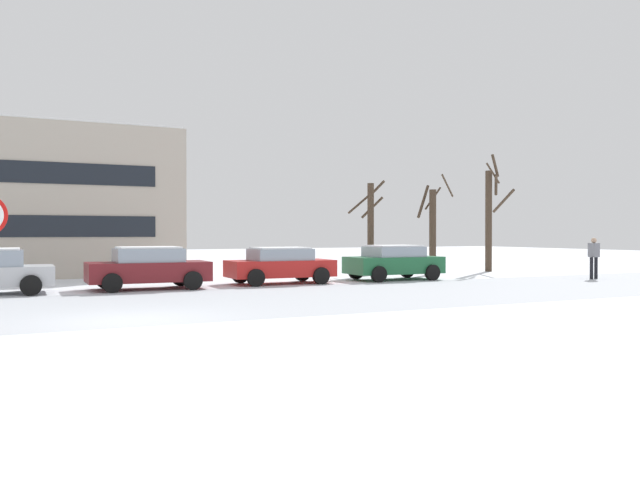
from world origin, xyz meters
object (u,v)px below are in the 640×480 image
Objects in this scene: parked_car_green at (394,262)px; pedestrian_crossing at (594,255)px; parked_car_maroon at (148,267)px; parked_car_red at (280,265)px.

pedestrian_crossing reaches higher than parked_car_green.
parked_car_maroon is at bearing 169.72° from pedestrian_crossing.
pedestrian_crossing is (7.73, -3.33, 0.28)m from parked_car_green.
parked_car_red is at bearing 178.43° from parked_car_green.
parked_car_green is at bearing 0.67° from parked_car_maroon.
parked_car_red is 1.03× the size of parked_car_green.
pedestrian_crossing is (12.72, -3.47, 0.30)m from parked_car_red.
pedestrian_crossing reaches higher than parked_car_red.
parked_car_green is (4.99, -0.14, 0.02)m from parked_car_red.
pedestrian_crossing is (17.72, -3.21, 0.26)m from parked_car_maroon.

